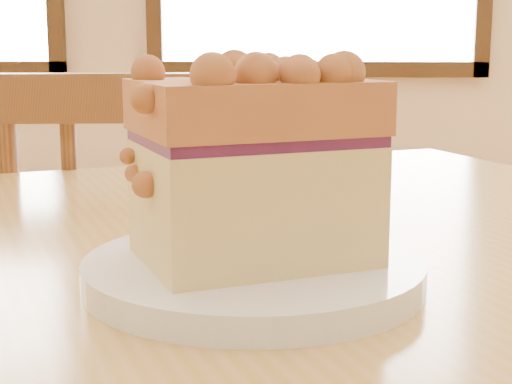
% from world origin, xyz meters
% --- Properties ---
extents(cafe_chair_main, '(0.43, 0.43, 0.87)m').
position_xyz_m(cafe_chair_main, '(-0.01, 0.89, 0.44)').
color(cafe_chair_main, brown).
rests_on(cafe_chair_main, ground).
extents(plate, '(0.21, 0.21, 0.02)m').
position_xyz_m(plate, '(0.16, 0.31, 0.76)').
color(plate, white).
rests_on(plate, cafe_table_main).
extents(cake_slice, '(0.16, 0.15, 0.12)m').
position_xyz_m(cake_slice, '(0.16, 0.31, 0.82)').
color(cake_slice, '#CDBF74').
rests_on(cake_slice, plate).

